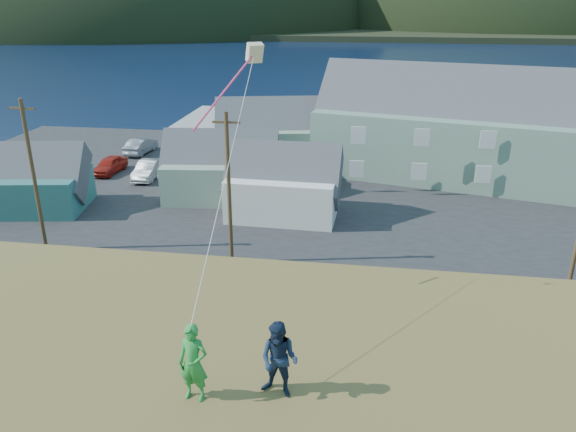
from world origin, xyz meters
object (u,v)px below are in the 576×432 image
object	(u,v)px
shed_palegreen_near	(221,168)
shed_white	(284,183)
wharf	(287,122)
shed_palegreen_far	(275,133)
kite_flyer_navy	(279,360)
shed_teal	(33,181)
lodge	(514,131)
kite_flyer_green	(193,363)

from	to	relation	value
shed_palegreen_near	shed_white	size ratio (longest dim) A/B	1.15
wharf	shed_palegreen_far	bearing A→B (deg)	-85.33
kite_flyer_navy	shed_teal	bearing A→B (deg)	144.39
wharf	shed_white	distance (m)	30.52
shed_palegreen_near	kite_flyer_navy	distance (m)	33.74
shed_white	shed_teal	bearing A→B (deg)	-173.49
shed_palegreen_near	shed_palegreen_far	size ratio (longest dim) A/B	0.78
lodge	shed_palegreen_far	distance (m)	21.51
lodge	shed_white	distance (m)	21.12
wharf	kite_flyer_navy	bearing A→B (deg)	-81.41
shed_palegreen_near	kite_flyer_green	bearing A→B (deg)	-82.17
lodge	kite_flyer_navy	world-z (taller)	lodge
shed_white	kite_flyer_navy	size ratio (longest dim) A/B	4.69
wharf	shed_white	size ratio (longest dim) A/B	3.08
lodge	shed_teal	size ratio (longest dim) A/B	4.01
lodge	wharf	bearing A→B (deg)	152.44
kite_flyer_navy	shed_palegreen_near	bearing A→B (deg)	121.02
kite_flyer_green	kite_flyer_navy	xyz separation A→B (m)	(1.80, 0.40, -0.01)
shed_teal	shed_palegreen_near	bearing A→B (deg)	10.06
lodge	shed_palegreen_near	world-z (taller)	lodge
shed_palegreen_near	shed_palegreen_far	bearing A→B (deg)	70.41
lodge	shed_palegreen_far	size ratio (longest dim) A/B	2.82
shed_teal	shed_palegreen_near	distance (m)	14.16
wharf	lodge	xyz separation A→B (m)	(22.51, -19.44, 4.13)
lodge	shed_palegreen_near	distance (m)	24.94
shed_palegreen_far	lodge	bearing A→B (deg)	-21.20
wharf	shed_palegreen_near	distance (m)	27.04
lodge	shed_teal	xyz separation A→B (m)	(-37.02, -12.27, -2.23)
shed_white	kite_flyer_green	size ratio (longest dim) A/B	4.63
wharf	shed_palegreen_far	world-z (taller)	shed_palegreen_far
shed_white	kite_flyer_navy	world-z (taller)	kite_flyer_navy
shed_palegreen_near	shed_white	distance (m)	6.45
kite_flyer_green	shed_palegreen_far	bearing A→B (deg)	103.68
wharf	shed_palegreen_far	xyz separation A→B (m)	(1.32, -16.11, 2.46)
kite_flyer_green	shed_white	bearing A→B (deg)	101.29
shed_palegreen_far	wharf	bearing A→B (deg)	82.38
shed_teal	shed_palegreen_near	world-z (taller)	shed_palegreen_near
kite_flyer_navy	wharf	bearing A→B (deg)	112.03
shed_palegreen_far	kite_flyer_green	bearing A→B (deg)	-94.67
shed_palegreen_far	kite_flyer_navy	distance (m)	43.52
shed_palegreen_near	shed_teal	bearing A→B (deg)	-166.86
wharf	lodge	world-z (taller)	lodge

